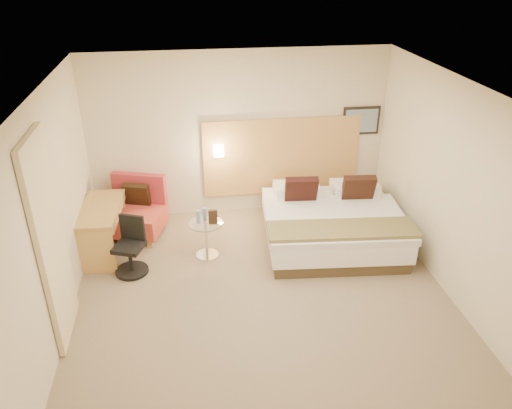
{
  "coord_description": "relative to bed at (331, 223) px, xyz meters",
  "views": [
    {
      "loc": [
        -0.84,
        -5.09,
        4.06
      ],
      "look_at": [
        0.01,
        0.68,
        1.02
      ],
      "focal_mm": 35.0,
      "sensor_mm": 36.0,
      "label": 1
    }
  ],
  "objects": [
    {
      "name": "floor",
      "position": [
        -1.25,
        -1.26,
        -0.33
      ],
      "size": [
        4.8,
        5.0,
        0.02
      ],
      "primitive_type": "cube",
      "color": "#7F6D55",
      "rests_on": "ground"
    },
    {
      "name": "ceiling",
      "position": [
        -1.25,
        -1.26,
        2.39
      ],
      "size": [
        4.8,
        5.0,
        0.02
      ],
      "primitive_type": "cube",
      "color": "white",
      "rests_on": "floor"
    },
    {
      "name": "wall_back",
      "position": [
        -1.25,
        1.25,
        1.03
      ],
      "size": [
        4.8,
        0.02,
        2.7
      ],
      "primitive_type": "cube",
      "color": "beige",
      "rests_on": "floor"
    },
    {
      "name": "wall_front",
      "position": [
        -1.25,
        -3.77,
        1.03
      ],
      "size": [
        4.8,
        0.02,
        2.7
      ],
      "primitive_type": "cube",
      "color": "beige",
      "rests_on": "floor"
    },
    {
      "name": "wall_left",
      "position": [
        -3.66,
        -1.26,
        1.03
      ],
      "size": [
        0.02,
        5.0,
        2.7
      ],
      "primitive_type": "cube",
      "color": "beige",
      "rests_on": "floor"
    },
    {
      "name": "wall_right",
      "position": [
        1.16,
        -1.26,
        1.03
      ],
      "size": [
        0.02,
        5.0,
        2.7
      ],
      "primitive_type": "cube",
      "color": "beige",
      "rests_on": "floor"
    },
    {
      "name": "headboard_panel",
      "position": [
        -0.55,
        1.21,
        0.63
      ],
      "size": [
        2.6,
        0.04,
        1.3
      ],
      "primitive_type": "cube",
      "color": "#BE8A4A",
      "rests_on": "wall_back"
    },
    {
      "name": "art_frame",
      "position": [
        0.77,
        1.22,
        1.18
      ],
      "size": [
        0.62,
        0.03,
        0.47
      ],
      "primitive_type": "cube",
      "color": "black",
      "rests_on": "wall_back"
    },
    {
      "name": "art_canvas",
      "position": [
        0.77,
        1.2,
        1.18
      ],
      "size": [
        0.54,
        0.01,
        0.39
      ],
      "primitive_type": "cube",
      "color": "gray",
      "rests_on": "wall_back"
    },
    {
      "name": "lamp_arm",
      "position": [
        -1.6,
        1.16,
        0.83
      ],
      "size": [
        0.02,
        0.12,
        0.02
      ],
      "primitive_type": "cylinder",
      "rotation": [
        1.57,
        0.0,
        0.0
      ],
      "color": "white",
      "rests_on": "wall_back"
    },
    {
      "name": "lamp_shade",
      "position": [
        -1.6,
        1.1,
        0.83
      ],
      "size": [
        0.15,
        0.15,
        0.15
      ],
      "primitive_type": "cube",
      "color": "#FFEDC6",
      "rests_on": "wall_back"
    },
    {
      "name": "curtain",
      "position": [
        -3.61,
        -1.51,
        0.9
      ],
      "size": [
        0.06,
        0.9,
        2.42
      ],
      "primitive_type": "cube",
      "color": "beige",
      "rests_on": "wall_left"
    },
    {
      "name": "bottle_a",
      "position": [
        -2.0,
        -0.11,
        0.32
      ],
      "size": [
        0.06,
        0.06,
        0.2
      ],
      "primitive_type": "cylinder",
      "rotation": [
        0.0,
        0.0,
        -0.03
      ],
      "color": "#80ADC7",
      "rests_on": "side_table"
    },
    {
      "name": "bottle_b",
      "position": [
        -1.91,
        -0.06,
        0.32
      ],
      "size": [
        0.06,
        0.06,
        0.2
      ],
      "primitive_type": "cylinder",
      "rotation": [
        0.0,
        0.0,
        -0.03
      ],
      "color": "#81A4C7",
      "rests_on": "side_table"
    },
    {
      "name": "menu_folder",
      "position": [
        -1.79,
        -0.17,
        0.33
      ],
      "size": [
        0.13,
        0.05,
        0.22
      ],
      "primitive_type": "cube",
      "rotation": [
        0.0,
        0.0,
        -0.03
      ],
      "color": "#2F1F13",
      "rests_on": "side_table"
    },
    {
      "name": "bed",
      "position": [
        0.0,
        0.0,
        0.0
      ],
      "size": [
        2.17,
        2.12,
        0.99
      ],
      "color": "#453722",
      "rests_on": "floor"
    },
    {
      "name": "lounge_chair",
      "position": [
        -2.95,
        0.7,
        0.04
      ],
      "size": [
        1.04,
        0.97,
        0.9
      ],
      "color": "#9D6C4A",
      "rests_on": "floor"
    },
    {
      "name": "side_table",
      "position": [
        -1.9,
        -0.13,
        -0.02
      ],
      "size": [
        0.51,
        0.51,
        0.55
      ],
      "color": "silver",
      "rests_on": "floor"
    },
    {
      "name": "desk",
      "position": [
        -3.36,
        0.2,
        0.26
      ],
      "size": [
        0.61,
        1.21,
        0.74
      ],
      "color": "#AD8543",
      "rests_on": "floor"
    },
    {
      "name": "desk_chair",
      "position": [
        -2.95,
        -0.37,
        0.01
      ],
      "size": [
        0.59,
        0.59,
        0.81
      ],
      "color": "black",
      "rests_on": "floor"
    }
  ]
}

